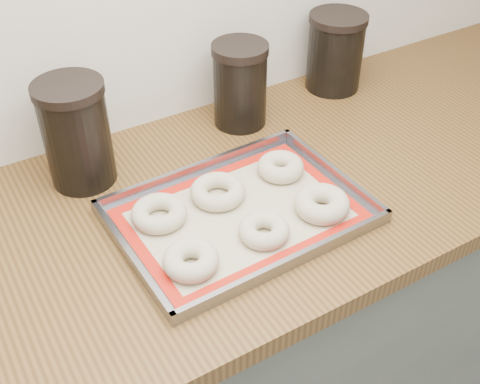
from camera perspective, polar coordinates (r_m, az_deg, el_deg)
cabinet at (r=1.61m, az=6.09°, el=-10.67°), size 3.00×0.65×0.86m
countertop at (r=1.30m, az=7.41°, el=2.27°), size 3.06×0.68×0.04m
baking_tray at (r=1.13m, az=0.00°, el=-2.09°), size 0.47×0.34×0.03m
baking_mat at (r=1.14m, az=-0.00°, el=-2.16°), size 0.43×0.30×0.00m
bagel_front_left at (r=1.03m, az=-4.67°, el=-6.47°), size 0.12×0.12×0.04m
bagel_front_mid at (r=1.08m, az=2.30°, el=-3.66°), size 0.11×0.11×0.03m
bagel_front_right at (r=1.14m, az=7.76°, el=-1.12°), size 0.13×0.13×0.04m
bagel_back_left at (r=1.12m, az=-7.68°, el=-2.01°), size 0.12×0.12×0.03m
bagel_back_mid at (r=1.16m, az=-2.13°, el=0.04°), size 0.13×0.13×0.03m
bagel_back_right at (r=1.23m, az=3.87°, el=2.38°), size 0.11×0.11×0.04m
canister_left at (r=1.21m, az=-15.24°, el=5.37°), size 0.14×0.14×0.22m
canister_mid at (r=1.36m, az=0.00°, el=10.15°), size 0.12×0.12×0.19m
canister_right at (r=1.53m, az=9.02°, el=13.01°), size 0.14×0.14×0.19m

